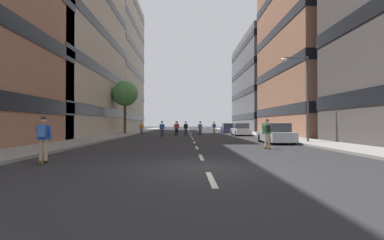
% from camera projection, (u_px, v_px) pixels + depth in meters
% --- Properties ---
extents(ground_plane, '(190.29, 190.29, 0.00)m').
position_uv_depth(ground_plane, '(190.00, 134.00, 41.44)').
color(ground_plane, '#28282B').
extents(sidewalk_left, '(3.29, 87.22, 0.14)m').
position_uv_depth(sidewalk_left, '(133.00, 132.00, 45.21)').
color(sidewalk_left, gray).
rests_on(sidewalk_left, ground_plane).
extents(sidewalk_right, '(3.29, 87.22, 0.14)m').
position_uv_depth(sidewalk_right, '(246.00, 132.00, 45.61)').
color(sidewalk_right, gray).
rests_on(sidewalk_right, ground_plane).
extents(lane_markings, '(0.16, 72.20, 0.01)m').
position_uv_depth(lane_markings, '(190.00, 133.00, 42.73)').
color(lane_markings, silver).
rests_on(lane_markings, ground_plane).
extents(building_left_far, '(15.93, 20.89, 27.11)m').
position_uv_depth(building_left_far, '(97.00, 63.00, 57.73)').
color(building_left_far, '#B2A893').
rests_on(building_left_far, ground_plane).
extents(building_right_far, '(15.93, 22.69, 18.49)m').
position_uv_depth(building_right_far, '(279.00, 85.00, 58.52)').
color(building_right_far, slate).
rests_on(building_right_far, ground_plane).
extents(parked_car_near, '(1.82, 4.40, 1.52)m').
position_uv_depth(parked_car_near, '(241.00, 130.00, 35.35)').
color(parked_car_near, silver).
rests_on(parked_car_near, ground_plane).
extents(parked_car_mid, '(1.82, 4.40, 1.52)m').
position_uv_depth(parked_car_mid, '(228.00, 128.00, 46.28)').
color(parked_car_mid, navy).
rests_on(parked_car_mid, ground_plane).
extents(parked_car_far, '(1.82, 4.40, 1.52)m').
position_uv_depth(parked_car_far, '(276.00, 134.00, 21.64)').
color(parked_car_far, '#B2B7BF').
rests_on(parked_car_far, ground_plane).
extents(street_tree_near, '(3.47, 3.47, 7.20)m').
position_uv_depth(street_tree_near, '(125.00, 94.00, 39.11)').
color(street_tree_near, '#4C3823').
rests_on(street_tree_near, sidewalk_left).
extents(streetlamp_right, '(2.13, 0.30, 6.50)m').
position_uv_depth(streetlamp_right, '(303.00, 89.00, 21.87)').
color(streetlamp_right, '#3F3F44').
rests_on(streetlamp_right, sidewalk_right).
extents(skater_0, '(0.54, 0.91, 1.78)m').
position_uv_depth(skater_0, '(141.00, 127.00, 37.36)').
color(skater_0, brown).
rests_on(skater_0, ground_plane).
extents(skater_1, '(0.56, 0.92, 1.78)m').
position_uv_depth(skater_1, '(200.00, 126.00, 52.76)').
color(skater_1, brown).
rests_on(skater_1, ground_plane).
extents(skater_2, '(0.57, 0.92, 1.78)m').
position_uv_depth(skater_2, '(186.00, 128.00, 36.03)').
color(skater_2, brown).
rests_on(skater_2, ground_plane).
extents(skater_3, '(0.57, 0.92, 1.78)m').
position_uv_depth(skater_3, '(214.00, 127.00, 42.13)').
color(skater_3, brown).
rests_on(skater_3, ground_plane).
extents(skater_4, '(0.54, 0.91, 1.78)m').
position_uv_depth(skater_4, '(267.00, 132.00, 17.04)').
color(skater_4, brown).
rests_on(skater_4, ground_plane).
extents(skater_5, '(0.54, 0.91, 1.78)m').
position_uv_depth(skater_5, '(162.00, 128.00, 30.77)').
color(skater_5, brown).
rests_on(skater_5, ground_plane).
extents(skater_6, '(0.55, 0.92, 1.78)m').
position_uv_depth(skater_6, '(43.00, 136.00, 10.94)').
color(skater_6, brown).
rests_on(skater_6, ground_plane).
extents(skater_7, '(0.56, 0.92, 1.78)m').
position_uv_depth(skater_7, '(176.00, 128.00, 33.83)').
color(skater_7, brown).
rests_on(skater_7, ground_plane).
extents(skater_8, '(0.57, 0.92, 1.78)m').
position_uv_depth(skater_8, '(200.00, 128.00, 33.40)').
color(skater_8, brown).
rests_on(skater_8, ground_plane).
extents(skater_9, '(0.54, 0.91, 1.78)m').
position_uv_depth(skater_9, '(177.00, 127.00, 41.23)').
color(skater_9, brown).
rests_on(skater_9, ground_plane).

